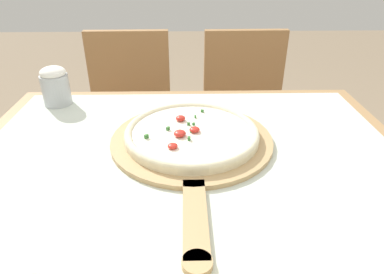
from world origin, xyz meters
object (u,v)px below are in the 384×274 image
object	(u,v)px
pizza	(192,133)
flour_cup	(55,85)
pizza_peel	(192,143)
chair_right	(244,114)
chair_left	(130,115)

from	to	relation	value
pizza	flour_cup	bearing A→B (deg)	149.15
pizza_peel	chair_right	world-z (taller)	chair_right
flour_cup	pizza_peel	bearing A→B (deg)	-32.85
pizza_peel	chair_left	xyz separation A→B (m)	(-0.28, 0.74, -0.27)
pizza	chair_left	xyz separation A→B (m)	(-0.28, 0.72, -0.29)
pizza	flour_cup	xyz separation A→B (m)	(-0.42, 0.25, 0.04)
chair_left	flour_cup	bearing A→B (deg)	-107.10
pizza_peel	pizza	size ratio (longest dim) A/B	1.83
pizza	chair_right	bearing A→B (deg)	69.66
pizza	flour_cup	distance (m)	0.49
pizza_peel	pizza	xyz separation A→B (m)	(-0.00, 0.02, 0.02)
pizza_peel	flour_cup	bearing A→B (deg)	147.15
chair_right	flour_cup	distance (m)	0.89
chair_right	flour_cup	size ratio (longest dim) A/B	7.26
pizza	flour_cup	world-z (taller)	flour_cup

